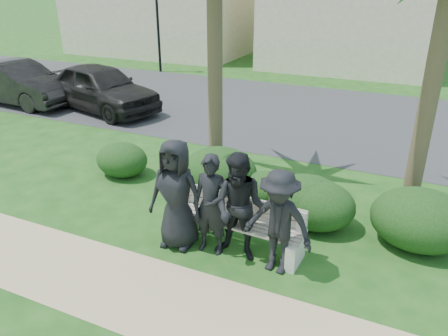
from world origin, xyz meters
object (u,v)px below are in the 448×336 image
at_px(park_bench, 233,225).
at_px(car_a, 101,88).
at_px(man_c, 240,208).
at_px(street_lamp, 157,7).
at_px(car_b, 18,83).
at_px(man_a, 176,195).
at_px(man_b, 211,205).
at_px(man_d, 278,223).

relative_size(park_bench, car_a, 0.53).
height_order(man_c, car_a, man_c).
distance_m(street_lamp, car_b, 7.48).
distance_m(street_lamp, man_c, 15.60).
bearing_deg(man_c, car_a, 141.49).
xyz_separation_m(man_a, man_b, (0.61, 0.07, -0.09)).
distance_m(man_c, car_a, 9.64).
relative_size(man_c, man_d, 1.06).
relative_size(street_lamp, man_d, 2.49).
xyz_separation_m(street_lamp, park_bench, (9.09, -12.07, -2.56)).
bearing_deg(street_lamp, man_b, -54.51).
bearing_deg(park_bench, street_lamp, 129.98).
bearing_deg(street_lamp, car_b, -102.38).
bearing_deg(street_lamp, man_c, -52.95).
relative_size(street_lamp, car_b, 0.94).
bearing_deg(man_c, man_a, -175.41).
bearing_deg(man_a, man_d, -2.68).
distance_m(street_lamp, park_bench, 15.33).
bearing_deg(park_bench, car_a, 145.53).
relative_size(park_bench, man_b, 1.41).
bearing_deg(car_a, park_bench, -113.20).
distance_m(street_lamp, man_d, 16.09).
bearing_deg(man_d, man_c, 178.86).
bearing_deg(man_b, street_lamp, 123.13).
distance_m(man_b, car_b, 11.68).
distance_m(park_bench, man_d, 1.08).
distance_m(park_bench, man_c, 0.64).
bearing_deg(man_d, man_a, -173.32).
xyz_separation_m(man_a, man_d, (1.78, 0.01, -0.10)).
relative_size(man_b, man_c, 0.95).
distance_m(man_c, man_d, 0.68).
bearing_deg(car_b, man_a, -115.98).
distance_m(man_a, man_b, 0.62).
xyz_separation_m(park_bench, man_a, (-0.87, -0.38, 0.58)).
bearing_deg(park_bench, man_a, -153.72).
bearing_deg(man_b, man_d, -5.03).
bearing_deg(man_d, street_lamp, 135.04).
bearing_deg(street_lamp, man_a, -56.58).
bearing_deg(car_b, street_lamp, -9.07).
height_order(street_lamp, man_c, street_lamp).
distance_m(park_bench, man_a, 1.11).
bearing_deg(park_bench, man_b, -127.31).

